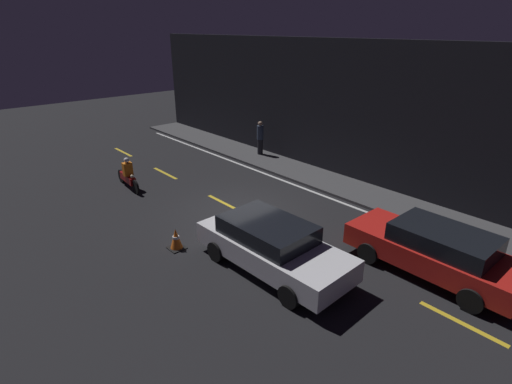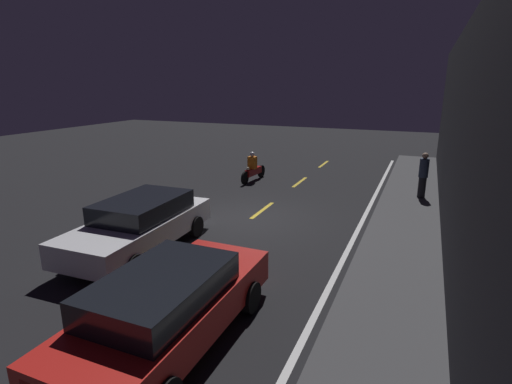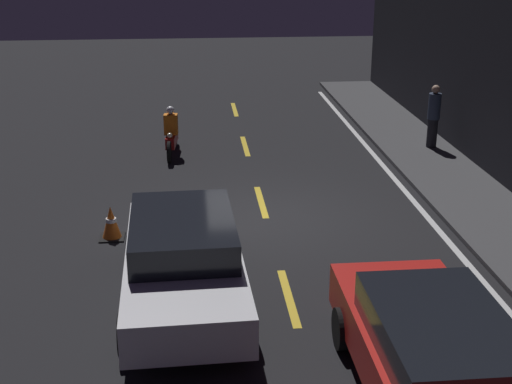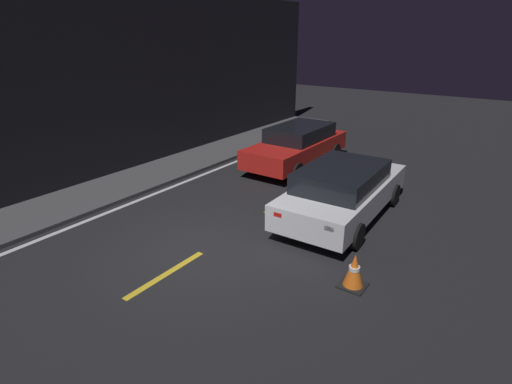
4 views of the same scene
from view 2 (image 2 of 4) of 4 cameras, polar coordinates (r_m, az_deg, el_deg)
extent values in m
plane|color=black|center=(13.25, -0.71, -3.85)|extent=(56.00, 56.00, 0.00)
cube|color=#424244|center=(12.24, 20.08, -6.23)|extent=(28.00, 2.07, 0.10)
cube|color=black|center=(11.57, 27.28, 6.60)|extent=(28.00, 0.30, 5.87)
cube|color=gold|center=(22.46, 9.63, 3.95)|extent=(2.00, 0.14, 0.01)
cube|color=gold|center=(18.21, 6.27, 1.42)|extent=(2.00, 0.14, 0.01)
cube|color=gold|center=(14.12, 0.92, -2.61)|extent=(2.00, 0.14, 0.01)
cube|color=gold|center=(10.37, -8.63, -9.65)|extent=(2.00, 0.14, 0.01)
cube|color=gold|center=(7.50, -28.31, -22.20)|extent=(2.00, 0.14, 0.01)
cube|color=silver|center=(12.35, 14.10, -5.77)|extent=(25.20, 0.14, 0.01)
cube|color=silver|center=(11.09, -16.35, -5.05)|extent=(4.65, 1.98, 0.62)
cube|color=black|center=(11.08, -15.84, -2.01)|extent=(2.57, 1.73, 0.49)
cube|color=red|center=(12.51, -7.95, -1.50)|extent=(0.07, 0.20, 0.10)
cube|color=red|center=(13.11, -12.52, -0.93)|extent=(0.07, 0.20, 0.10)
cylinder|color=black|center=(9.66, -17.06, -10.21)|extent=(0.61, 0.20, 0.60)
cylinder|color=black|center=(10.80, -24.67, -8.19)|extent=(0.61, 0.20, 0.60)
cylinder|color=black|center=(11.82, -8.57, -4.90)|extent=(0.61, 0.20, 0.60)
cylinder|color=black|center=(12.77, -15.61, -3.76)|extent=(0.61, 0.20, 0.60)
cube|color=red|center=(7.20, -11.94, -16.28)|extent=(4.58, 1.73, 0.62)
cube|color=black|center=(6.77, -13.33, -13.18)|extent=(2.52, 1.55, 0.48)
cube|color=red|center=(6.15, -29.89, -22.56)|extent=(0.06, 0.20, 0.10)
cylinder|color=black|center=(8.79, -11.07, -12.39)|extent=(0.62, 0.18, 0.62)
cylinder|color=black|center=(8.05, -0.72, -14.82)|extent=(0.62, 0.18, 0.62)
cylinder|color=black|center=(7.01, -25.07, -21.57)|extent=(0.62, 0.18, 0.62)
cylinder|color=black|center=(17.60, -1.60, 1.99)|extent=(0.59, 0.12, 0.58)
cylinder|color=black|center=(18.99, 0.76, 2.98)|extent=(0.59, 0.14, 0.58)
cube|color=maroon|center=(18.26, -0.38, 2.96)|extent=(1.25, 0.33, 0.30)
sphere|color=#F2EABF|center=(17.76, -1.17, 3.37)|extent=(0.14, 0.14, 0.14)
cube|color=orange|center=(18.09, -0.53, 4.22)|extent=(0.31, 0.38, 0.55)
sphere|color=silver|center=(18.02, -0.53, 5.42)|extent=(0.22, 0.22, 0.22)
cube|color=black|center=(14.17, -13.69, -2.95)|extent=(0.49, 0.49, 0.03)
cone|color=orange|center=(14.07, -13.78, -1.65)|extent=(0.37, 0.37, 0.64)
cylinder|color=white|center=(14.06, -13.79, -1.52)|extent=(0.21, 0.21, 0.08)
cylinder|color=black|center=(16.49, 22.61, 0.63)|extent=(0.28, 0.28, 0.80)
cylinder|color=#2D384C|center=(16.34, 22.88, 3.18)|extent=(0.34, 0.34, 0.71)
sphere|color=tan|center=(16.25, 23.05, 4.79)|extent=(0.23, 0.23, 0.23)
camera|label=1|loc=(13.62, -65.04, 15.10)|focal=28.00mm
camera|label=3|loc=(7.15, -90.38, 10.89)|focal=50.00mm
camera|label=4|loc=(19.80, -8.75, 15.28)|focal=28.00mm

